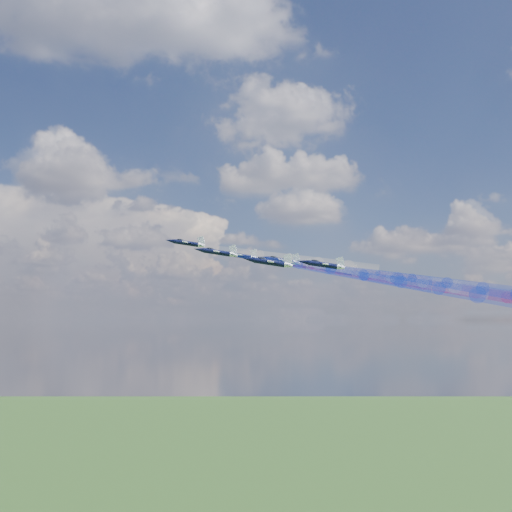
{
  "coord_description": "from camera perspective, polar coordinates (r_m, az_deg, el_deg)",
  "views": [
    {
      "loc": [
        5.44,
        -160.44,
        126.13
      ],
      "look_at": [
        19.19,
        -11.61,
        142.08
      ],
      "focal_mm": 42.27,
      "sensor_mm": 36.0,
      "label": 1
    }
  ],
  "objects": [
    {
      "name": "trail_outer_left",
      "position": [
        123.95,
        13.55,
        -2.43
      ],
      "size": [
        43.44,
        16.09,
        11.21
      ],
      "primitive_type": null,
      "rotation": [
        0.17,
        -0.08,
        1.28
      ],
      "color": "#1A36E3"
    },
    {
      "name": "jet_inner_left",
      "position": [
        141.9,
        -3.68,
        0.35
      ],
      "size": [
        13.41,
        11.8,
        5.38
      ],
      "primitive_type": null,
      "rotation": [
        0.17,
        -0.08,
        1.28
      ],
      "color": "black"
    },
    {
      "name": "trail_lead",
      "position": [
        150.03,
        3.15,
        -0.22
      ],
      "size": [
        43.44,
        16.09,
        11.21
      ],
      "primitive_type": null,
      "rotation": [
        0.17,
        -0.08,
        1.28
      ],
      "color": "white"
    },
    {
      "name": "trail_outer_right",
      "position": [
        170.27,
        12.66,
        -2.15
      ],
      "size": [
        43.44,
        16.09,
        11.21
      ],
      "primitive_type": null,
      "rotation": [
        0.17,
        -0.08,
        1.28
      ],
      "color": "red"
    },
    {
      "name": "jet_lead",
      "position": [
        156.34,
        -6.57,
        1.22
      ],
      "size": [
        13.41,
        11.8,
        5.38
      ],
      "primitive_type": null,
      "rotation": [
        0.17,
        -0.08,
        1.28
      ],
      "color": "black"
    },
    {
      "name": "jet_inner_right",
      "position": [
        162.23,
        -1.55,
        0.04
      ],
      "size": [
        13.41,
        11.8,
        5.38
      ],
      "primitive_type": null,
      "rotation": [
        0.17,
        -0.08,
        1.28
      ],
      "color": "black"
    },
    {
      "name": "trail_center_third",
      "position": [
        147.1,
        12.66,
        -1.96
      ],
      "size": [
        43.44,
        16.09,
        11.21
      ],
      "primitive_type": null,
      "rotation": [
        0.17,
        -0.08,
        1.28
      ],
      "color": "white"
    },
    {
      "name": "trail_inner_left",
      "position": [
        137.22,
        7.12,
        -1.27
      ],
      "size": [
        43.44,
        16.09,
        11.21
      ],
      "primitive_type": null,
      "rotation": [
        0.17,
        -0.08,
        1.28
      ],
      "color": "#1A36E3"
    },
    {
      "name": "jet_outer_left",
      "position": [
        125.9,
        1.32,
        -0.61
      ],
      "size": [
        13.41,
        11.8,
        5.38
      ],
      "primitive_type": null,
      "rotation": [
        0.17,
        -0.08,
        1.28
      ],
      "color": "black"
    },
    {
      "name": "jet_center_third",
      "position": [
        149.05,
        2.34,
        -0.43
      ],
      "size": [
        13.41,
        11.8,
        5.38
      ],
      "primitive_type": null,
      "rotation": [
        0.17,
        -0.08,
        1.28
      ],
      "color": "black"
    },
    {
      "name": "trail_inner_right",
      "position": [
        158.25,
        7.9,
        -1.37
      ],
      "size": [
        43.44,
        16.09,
        11.21
      ],
      "primitive_type": null,
      "rotation": [
        0.17,
        -0.08,
        1.28
      ],
      "color": "red"
    },
    {
      "name": "jet_rear_right",
      "position": [
        159.39,
        7.95,
        -1.48
      ],
      "size": [
        13.41,
        11.8,
        5.38
      ],
      "primitive_type": null,
      "rotation": [
        0.17,
        -0.08,
        1.28
      ],
      "color": "black"
    },
    {
      "name": "jet_outer_right",
      "position": [
        171.87,
        3.72,
        -0.82
      ],
      "size": [
        13.41,
        11.8,
        5.38
      ],
      "primitive_type": null,
      "rotation": [
        0.17,
        -0.08,
        1.28
      ],
      "color": "black"
    },
    {
      "name": "jet_rear_left",
      "position": [
        136.04,
        6.37,
        -0.82
      ],
      "size": [
        13.41,
        11.8,
        5.38
      ],
      "primitive_type": null,
      "rotation": [
        0.17,
        -0.08,
        1.28
      ],
      "color": "black"
    },
    {
      "name": "trail_rear_left",
      "position": [
        136.23,
        17.62,
        -2.46
      ],
      "size": [
        43.44,
        16.09,
        11.21
      ],
      "primitive_type": null,
      "rotation": [
        0.17,
        -0.08,
        1.28
      ],
      "color": "#1A36E3"
    },
    {
      "name": "trail_rear_right",
      "position": [
        159.96,
        17.54,
        -2.87
      ],
      "size": [
        43.44,
        16.09,
        11.21
      ],
      "primitive_type": null,
      "rotation": [
        0.17,
        -0.08,
        1.28
      ],
      "color": "red"
    }
  ]
}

